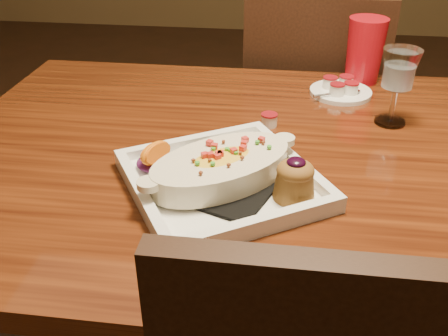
# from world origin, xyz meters

# --- Properties ---
(table) EXTENTS (1.50, 0.90, 0.75)m
(table) POSITION_xyz_m (0.00, 0.00, 0.65)
(table) COLOR maroon
(table) RESTS_ON floor
(chair_far) EXTENTS (0.42, 0.42, 0.93)m
(chair_far) POSITION_xyz_m (-0.00, 0.63, 0.51)
(chair_far) COLOR black
(chair_far) RESTS_ON floor
(plate) EXTENTS (0.41, 0.41, 0.08)m
(plate) POSITION_xyz_m (-0.17, -0.14, 0.78)
(plate) COLOR white
(plate) RESTS_ON table
(goblet) EXTENTS (0.08, 0.08, 0.16)m
(goblet) POSITION_xyz_m (0.15, 0.16, 0.86)
(goblet) COLOR silver
(goblet) RESTS_ON table
(saucer) EXTENTS (0.15, 0.15, 0.10)m
(saucer) POSITION_xyz_m (0.05, 0.30, 0.76)
(saucer) COLOR white
(saucer) RESTS_ON table
(creamer_loose) EXTENTS (0.04, 0.04, 0.03)m
(creamer_loose) POSITION_xyz_m (-0.11, 0.11, 0.76)
(creamer_loose) COLOR white
(creamer_loose) RESTS_ON table
(red_tumbler) EXTENTS (0.10, 0.10, 0.16)m
(red_tumbler) POSITION_xyz_m (0.11, 0.40, 0.83)
(red_tumbler) COLOR red
(red_tumbler) RESTS_ON table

